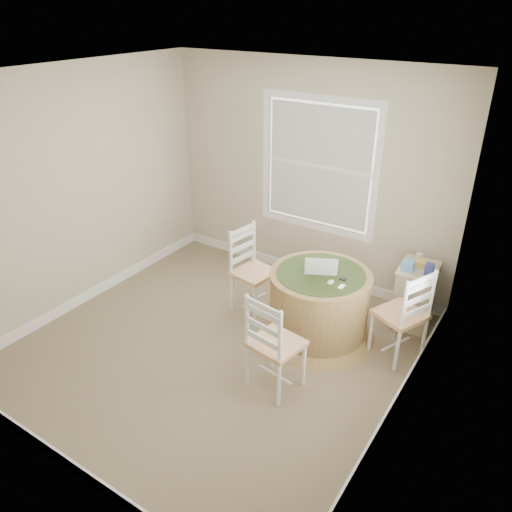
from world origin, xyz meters
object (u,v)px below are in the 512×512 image
Objects in this scene: round_table at (319,302)px; laptop at (321,269)px; chair_right at (400,314)px; chair_near at (276,343)px; corner_chest at (414,295)px; chair_left at (254,272)px.

laptop is (-0.02, 0.03, 0.36)m from round_table.
chair_right reaches higher than round_table.
corner_chest is (0.70, 1.67, -0.14)m from chair_near.
chair_right is at bearing -90.10° from corner_chest.
chair_near is 0.98m from laptop.
chair_right is 0.66m from corner_chest.
chair_right is (0.79, 0.12, 0.08)m from round_table.
round_table is 1.26× the size of chair_near.
laptop reaches higher than corner_chest.
round_table is at bearing -83.94° from chair_left.
laptop is at bearing -81.76° from chair_left.
laptop is (-0.81, -0.09, 0.28)m from chair_right.
chair_right reaches higher than laptop.
chair_near is (0.85, -0.94, 0.00)m from chair_left.
round_table is 0.81m from chair_left.
chair_left reaches higher than round_table.
chair_near is at bearing -12.05° from chair_right.
corner_chest is (0.76, 0.73, -0.42)m from laptop.
chair_near is at bearing -129.38° from chair_left.
chair_right is (0.75, 1.03, 0.00)m from chair_near.
chair_near is (0.04, -0.91, 0.08)m from round_table.
chair_left is at bearing -62.80° from chair_right.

